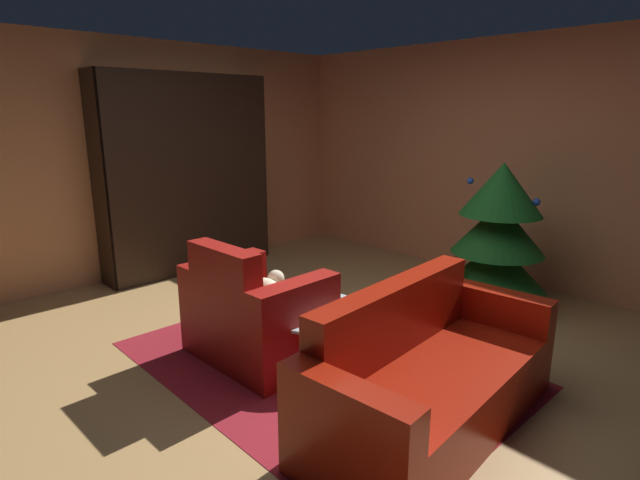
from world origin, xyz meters
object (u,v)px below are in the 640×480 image
(bookshelf_unit, at_px, (198,174))
(bottle_on_table, at_px, (317,288))
(book_stack_on_table, at_px, (322,303))
(armchair_red, at_px, (255,317))
(coffee_table, at_px, (312,313))
(couch_red, at_px, (428,379))
(decorated_tree, at_px, (498,234))

(bookshelf_unit, distance_m, bottle_on_table, 2.62)
(book_stack_on_table, height_order, bottle_on_table, bottle_on_table)
(book_stack_on_table, bearing_deg, armchair_red, -137.73)
(bookshelf_unit, height_order, coffee_table, bookshelf_unit)
(couch_red, xyz_separation_m, bottle_on_table, (-1.16, 0.20, 0.21))
(bookshelf_unit, bearing_deg, bottle_on_table, -10.67)
(bookshelf_unit, distance_m, decorated_tree, 3.32)
(armchair_red, xyz_separation_m, coffee_table, (0.33, 0.28, 0.05))
(book_stack_on_table, bearing_deg, bottle_on_table, 147.00)
(bookshelf_unit, relative_size, book_stack_on_table, 10.90)
(bookshelf_unit, distance_m, armchair_red, 2.60)
(bookshelf_unit, xyz_separation_m, couch_red, (3.66, -0.68, -0.83))
(armchair_red, bearing_deg, decorated_tree, 72.78)
(couch_red, distance_m, book_stack_on_table, 1.01)
(bookshelf_unit, height_order, book_stack_on_table, bookshelf_unit)
(bottle_on_table, relative_size, decorated_tree, 0.16)
(armchair_red, relative_size, couch_red, 0.56)
(bottle_on_table, bearing_deg, coffee_table, -52.64)
(bottle_on_table, distance_m, decorated_tree, 1.90)
(bookshelf_unit, bearing_deg, coffee_table, -13.73)
(bookshelf_unit, distance_m, couch_red, 3.81)
(armchair_red, distance_m, decorated_tree, 2.40)
(coffee_table, xyz_separation_m, book_stack_on_table, (0.04, 0.06, 0.07))
(armchair_red, relative_size, book_stack_on_table, 5.08)
(armchair_red, xyz_separation_m, decorated_tree, (0.70, 2.27, 0.38))
(book_stack_on_table, distance_m, bottle_on_table, 0.21)
(coffee_table, distance_m, bottle_on_table, 0.25)
(book_stack_on_table, distance_m, decorated_tree, 1.98)
(bookshelf_unit, xyz_separation_m, armchair_red, (2.30, -0.92, -0.78))
(armchair_red, bearing_deg, couch_red, 10.13)
(decorated_tree, bearing_deg, coffee_table, -100.59)
(couch_red, relative_size, book_stack_on_table, 9.10)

